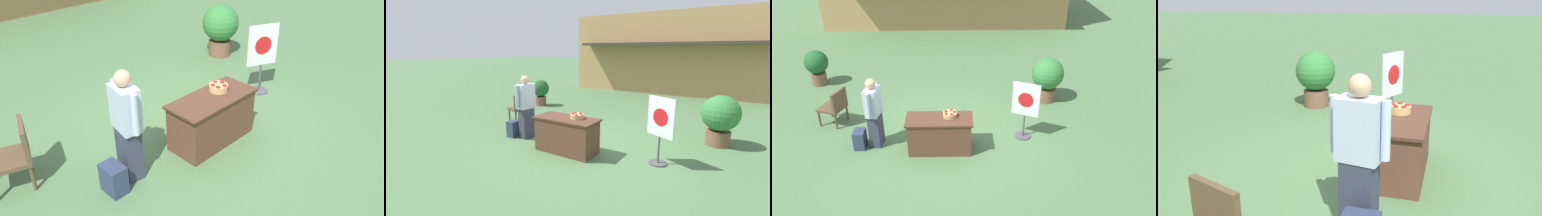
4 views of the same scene
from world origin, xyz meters
The scene contains 6 objects.
ground_plane centered at (0.00, 0.00, 0.00)m, with size 120.00×120.00×0.00m, color #4C7047.
display_table centered at (-0.01, -0.53, 0.39)m, with size 1.44×0.65×0.78m.
apple_basket centered at (0.22, -0.45, 0.84)m, with size 0.30×0.30×0.13m.
person_visitor centered at (-1.43, -0.31, 0.82)m, with size 0.32×0.60×1.62m.
poster_board centered at (1.91, -0.07, 0.76)m, with size 0.58×0.36×1.37m.
potted_plant_near_left centered at (2.82, 1.76, 0.70)m, with size 0.85×0.85×1.22m.
Camera 4 is at (-4.62, -1.12, 2.25)m, focal length 35.00 mm.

